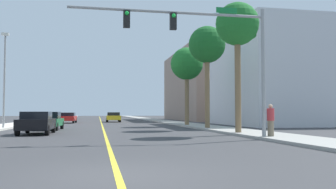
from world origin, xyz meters
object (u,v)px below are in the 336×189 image
at_px(car_red, 68,118).
at_px(car_yellow, 113,117).
at_px(palm_mid, 207,46).
at_px(car_black, 37,122).
at_px(palm_far, 187,65).
at_px(palm_near, 237,26).
at_px(traffic_signal_mast, 208,40).
at_px(street_lamp, 4,75).
at_px(car_green, 49,121).
at_px(pedestrian, 271,120).
at_px(car_blue, 40,119).

bearing_deg(car_red, car_yellow, 35.33).
xyz_separation_m(palm_mid, car_black, (-12.48, -4.02, -6.04)).
distance_m(palm_far, car_yellow, 19.12).
distance_m(palm_near, car_black, 14.00).
bearing_deg(palm_near, palm_far, 89.07).
height_order(car_yellow, car_black, car_black).
bearing_deg(traffic_signal_mast, car_yellow, 95.30).
xyz_separation_m(street_lamp, car_green, (3.78, -1.70, -3.75)).
xyz_separation_m(palm_near, car_green, (-12.31, 8.76, -6.03)).
bearing_deg(palm_mid, palm_far, 89.66).
bearing_deg(pedestrian, car_green, -106.55).
relative_size(car_black, car_green, 0.98).
height_order(palm_mid, car_black, palm_mid).
distance_m(palm_mid, car_green, 14.00).
xyz_separation_m(car_blue, pedestrian, (14.54, -20.97, 0.27)).
bearing_deg(palm_far, car_blue, 167.34).
distance_m(car_blue, pedestrian, 25.52).
bearing_deg(pedestrian, car_blue, -116.97).
height_order(traffic_signal_mast, car_green, traffic_signal_mast).
bearing_deg(pedestrian, traffic_signal_mast, -60.67).
bearing_deg(pedestrian, car_black, -89.79).
height_order(palm_near, car_yellow, palm_near).
bearing_deg(car_red, palm_near, -63.79).
bearing_deg(car_yellow, palm_far, -69.19).
height_order(palm_near, car_blue, palm_near).
bearing_deg(car_black, street_lamp, 116.54).
bearing_deg(car_yellow, car_green, -105.16).
xyz_separation_m(street_lamp, palm_mid, (16.27, -3.48, 2.31)).
height_order(palm_mid, pedestrian, palm_mid).
bearing_deg(car_blue, car_yellow, -120.56).
distance_m(traffic_signal_mast, palm_near, 5.21).
bearing_deg(car_yellow, palm_near, -78.66).
relative_size(street_lamp, pedestrian, 4.70).
bearing_deg(palm_mid, pedestrian, -89.57).
relative_size(palm_mid, palm_far, 1.07).
height_order(car_green, pedestrian, pedestrian).
height_order(street_lamp, car_green, street_lamp).
xyz_separation_m(street_lamp, palm_near, (16.08, -10.46, 2.28)).
bearing_deg(palm_near, palm_mid, 88.49).
bearing_deg(pedestrian, car_red, -129.54).
xyz_separation_m(traffic_signal_mast, palm_near, (3.11, 3.80, 1.75)).
relative_size(street_lamp, car_yellow, 1.84).
xyz_separation_m(palm_far, car_black, (-12.52, -11.01, -5.43)).
xyz_separation_m(palm_near, car_red, (-12.32, 27.12, -6.03)).
distance_m(traffic_signal_mast, pedestrian, 5.26).
height_order(traffic_signal_mast, car_yellow, traffic_signal_mast).
distance_m(car_yellow, car_black, 28.74).
height_order(palm_far, pedestrian, palm_far).
bearing_deg(car_blue, traffic_signal_mast, 117.19).
bearing_deg(car_green, pedestrian, -43.03).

